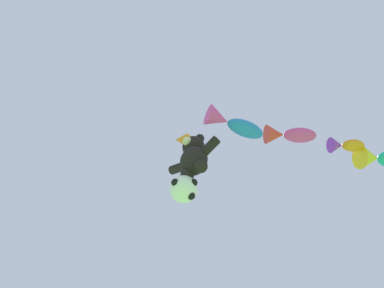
% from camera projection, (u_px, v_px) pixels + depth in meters
% --- Properties ---
extents(teddy_bear_kite, '(2.49, 1.10, 2.53)m').
position_uv_depth(teddy_bear_kite, '(194.00, 156.00, 10.20)').
color(teddy_bear_kite, black).
extents(soccer_ball_kite, '(1.09, 1.09, 1.00)m').
position_uv_depth(soccer_ball_kite, '(184.00, 189.00, 9.04)').
color(soccer_ball_kite, white).
extents(fish_kite_cobalt, '(1.83, 2.51, 0.84)m').
position_uv_depth(fish_kite_cobalt, '(232.00, 124.00, 10.19)').
color(fish_kite_cobalt, blue).
extents(fish_kite_magenta, '(2.22, 2.07, 0.88)m').
position_uv_depth(fish_kite_magenta, '(287.00, 135.00, 11.45)').
color(fish_kite_magenta, '#E53F9E').
extents(fish_kite_tangerine, '(1.58, 1.48, 0.73)m').
position_uv_depth(fish_kite_tangerine, '(345.00, 145.00, 11.55)').
color(fish_kite_tangerine, orange).
extents(fish_kite_teal, '(2.44, 2.35, 1.10)m').
position_uv_depth(fish_kite_teal, '(382.00, 158.00, 11.67)').
color(fish_kite_teal, '#19ADB2').
extents(diamond_kite, '(0.94, 0.77, 2.97)m').
position_uv_depth(diamond_kite, '(187.00, 142.00, 13.60)').
color(diamond_kite, orange).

